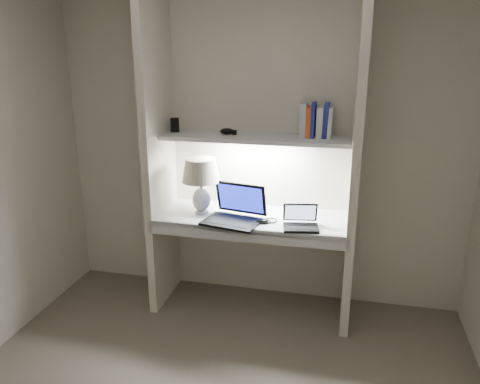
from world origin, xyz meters
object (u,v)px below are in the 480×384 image
(table_lamp, at_px, (201,177))
(book_row, at_px, (316,121))
(speaker, at_px, (251,201))
(laptop_main, at_px, (235,213))
(laptop_netbook, at_px, (301,222))

(table_lamp, distance_m, book_row, 0.95)
(speaker, bearing_deg, laptop_main, -120.64)
(laptop_main, bearing_deg, book_row, 39.11)
(table_lamp, relative_size, laptop_main, 0.93)
(laptop_main, xyz_separation_m, laptop_netbook, (0.48, -0.03, -0.02))
(book_row, bearing_deg, laptop_main, -152.48)
(table_lamp, xyz_separation_m, laptop_netbook, (0.78, -0.14, -0.25))
(laptop_main, relative_size, book_row, 1.85)
(laptop_main, relative_size, laptop_netbook, 1.65)
(speaker, bearing_deg, table_lamp, -173.03)
(table_lamp, distance_m, laptop_netbook, 0.83)
(laptop_netbook, height_order, speaker, laptop_netbook)
(laptop_main, bearing_deg, table_lamp, 170.74)
(laptop_netbook, height_order, book_row, book_row)
(laptop_netbook, bearing_deg, book_row, 70.06)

